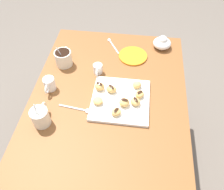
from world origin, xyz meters
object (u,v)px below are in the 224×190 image
Objects in this scene: cream_pitcher_white at (49,84)px; pastry_plate_square at (120,100)px; beignet_5 at (111,89)px; saucer_orange_left at (133,56)px; dining_table at (109,109)px; coffee_mug_cream_left at (40,116)px; chocolate_sauce_pitcher at (98,68)px; beignet_0 at (139,95)px; coffee_mug_cream_right at (64,58)px; beignet_3 at (124,102)px; beignet_6 at (137,85)px; beignet_1 at (135,102)px; beignet_7 at (98,101)px; beignet_2 at (116,112)px; ice_cream_bowl at (162,43)px; beignet_4 at (100,86)px.

pastry_plate_square is at bearing -95.56° from cream_pitcher_white.
saucer_orange_left is at bearing -16.64° from beignet_5.
cream_pitcher_white reaches higher than dining_table.
coffee_mug_cream_left reaches higher than chocolate_sauce_pitcher.
chocolate_sauce_pitcher is 1.98× the size of beignet_0.
beignet_3 is (-0.27, -0.38, -0.01)m from coffee_mug_cream_right.
coffee_mug_cream_right is 0.45m from beignet_6.
coffee_mug_cream_left is 2.71× the size of beignet_1.
dining_table is 10.36× the size of cream_pitcher_white.
pastry_plate_square is at bearing -142.26° from chocolate_sauce_pitcher.
coffee_mug_cream_left reaches higher than beignet_7.
dining_table is at bearing 162.06° from saucer_orange_left.
beignet_2 is at bearing 138.38° from beignet_0.
coffee_mug_cream_left is at bearing 110.53° from beignet_3.
cream_pitcher_white is 0.52m from saucer_orange_left.
pastry_plate_square is at bearing -113.55° from dining_table.
cream_pitcher_white is (0.01, 0.31, 0.16)m from dining_table.
beignet_5 is at bearing -54.00° from coffee_mug_cream_left.
cream_pitcher_white is 2.03× the size of beignet_7.
ice_cream_bowl is 0.53m from beignet_3.
beignet_4 is at bearing -86.52° from cream_pitcher_white.
saucer_orange_left is (0.35, -0.04, -0.00)m from pastry_plate_square.
beignet_0 is (-0.00, -0.16, 0.15)m from dining_table.
ice_cream_bowl is 1.19× the size of chocolate_sauce_pitcher.
saucer_orange_left is 3.34× the size of beignet_7.
pastry_plate_square is 0.12m from beignet_6.
beignet_3 reaches higher than dining_table.
coffee_mug_cream_right reaches higher than cream_pitcher_white.
saucer_orange_left is 3.36× the size of beignet_1.
beignet_3 is 1.00× the size of beignet_7.
coffee_mug_cream_right reaches higher than pastry_plate_square.
beignet_0 is at bearing -91.77° from dining_table.
coffee_mug_cream_right is 2.62× the size of beignet_7.
coffee_mug_cream_right is 0.46m from beignet_3.
beignet_4 reaches higher than beignet_3.
saucer_orange_left is 3.51× the size of beignet_2.
beignet_0 is (-0.21, -0.45, -0.02)m from coffee_mug_cream_right.
beignet_4 reaches higher than beignet_1.
saucer_orange_left is (0.31, -0.42, -0.03)m from cream_pitcher_white.
beignet_2 is (-0.56, 0.22, -0.00)m from ice_cream_bowl.
cream_pitcher_white is 0.33m from beignet_5.
ice_cream_bowl is at bearing -68.23° from coffee_mug_cream_right.
chocolate_sauce_pitcher is at bearing 25.49° from beignet_2.
dining_table is 0.22m from beignet_0.
beignet_2 is (-0.07, 0.09, -0.00)m from beignet_1.
beignet_1 is (-0.48, 0.14, -0.00)m from ice_cream_bowl.
beignet_6 is at bearing -78.52° from beignet_4.
coffee_mug_cream_left reaches higher than beignet_1.
ice_cream_bowl is 0.52m from beignet_4.
coffee_mug_cream_left reaches higher than dining_table.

